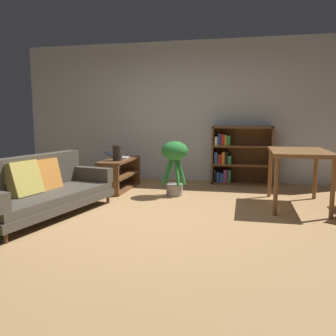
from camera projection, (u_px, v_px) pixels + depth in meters
ground_plane at (154, 216)px, 4.40m from camera, size 8.16×8.16×0.00m
back_wall_panel at (189, 112)px, 6.82m from camera, size 6.80×0.10×2.70m
fabric_couch at (39, 189)px, 4.39m from camera, size 1.16×2.08×0.75m
media_console at (120, 174)px, 6.04m from camera, size 0.39×1.17×0.53m
open_laptop at (119, 156)px, 6.21m from camera, size 0.43×0.34×0.10m
desk_speaker at (117, 153)px, 5.76m from camera, size 0.15×0.15×0.26m
potted_floor_plant at (175, 159)px, 5.50m from camera, size 0.42×0.42×0.87m
dining_table at (299, 157)px, 4.80m from camera, size 0.77×1.20×0.79m
bookshelf at (237, 156)px, 6.54m from camera, size 1.10×0.36×1.08m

